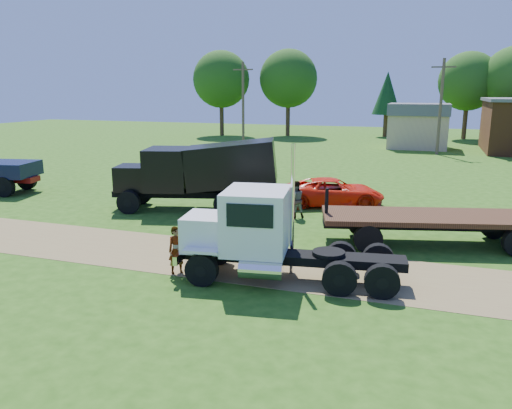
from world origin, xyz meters
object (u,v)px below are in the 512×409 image
(black_dump_truck, at_px, (202,171))
(orange_pickup, at_px, (334,192))
(white_semi_tractor, at_px, (259,234))
(flatbed_trailer, at_px, (435,222))
(spectator_a, at_px, (177,250))

(black_dump_truck, height_order, orange_pickup, black_dump_truck)
(white_semi_tractor, relative_size, orange_pickup, 1.41)
(orange_pickup, bearing_deg, flatbed_trailer, -155.06)
(white_semi_tractor, height_order, flatbed_trailer, white_semi_tractor)
(white_semi_tractor, xyz_separation_m, spectator_a, (-2.78, -0.53, -0.69))
(black_dump_truck, distance_m, flatbed_trailer, 11.78)
(orange_pickup, bearing_deg, black_dump_truck, 99.97)
(white_semi_tractor, relative_size, spectator_a, 4.55)
(spectator_a, bearing_deg, flatbed_trailer, -10.51)
(black_dump_truck, bearing_deg, orange_pickup, 11.24)
(white_semi_tractor, bearing_deg, flatbed_trailer, 37.15)
(orange_pickup, xyz_separation_m, spectator_a, (-3.22, -11.97, 0.09))
(black_dump_truck, xyz_separation_m, flatbed_trailer, (11.45, -2.59, -1.06))
(white_semi_tractor, bearing_deg, spectator_a, -177.69)
(black_dump_truck, height_order, spectator_a, black_dump_truck)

